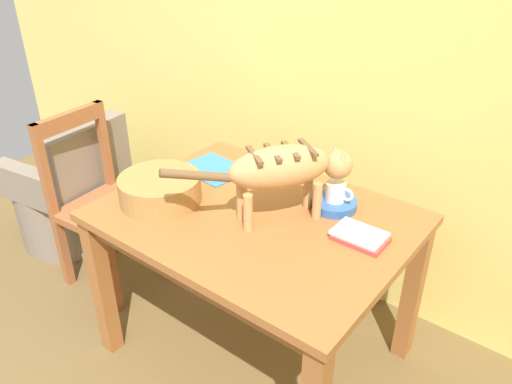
% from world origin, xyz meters
% --- Properties ---
extents(wall_rear, '(5.35, 0.11, 2.50)m').
position_xyz_m(wall_rear, '(0.00, 2.13, 1.25)').
color(wall_rear, '#F1DA70').
rests_on(wall_rear, ground_plane).
extents(dining_table, '(1.18, 0.90, 0.74)m').
position_xyz_m(dining_table, '(0.12, 1.41, 0.65)').
color(dining_table, '#9B5D2F').
rests_on(dining_table, ground_plane).
extents(cat, '(0.45, 0.63, 0.30)m').
position_xyz_m(cat, '(0.22, 1.46, 0.95)').
color(cat, tan).
rests_on(cat, dining_table).
extents(saucer_bowl, '(0.18, 0.18, 0.04)m').
position_xyz_m(saucer_bowl, '(0.34, 1.64, 0.76)').
color(saucer_bowl, '#2F5EB2').
rests_on(saucer_bowl, dining_table).
extents(coffee_mug, '(0.12, 0.08, 0.08)m').
position_xyz_m(coffee_mug, '(0.34, 1.64, 0.82)').
color(coffee_mug, white).
rests_on(coffee_mug, saucer_bowl).
extents(magazine, '(0.30, 0.25, 0.01)m').
position_xyz_m(magazine, '(-0.27, 1.59, 0.75)').
color(magazine, '#347EC7').
rests_on(magazine, dining_table).
extents(book_stack, '(0.20, 0.14, 0.03)m').
position_xyz_m(book_stack, '(0.53, 1.50, 0.76)').
color(book_stack, '#DE3F3B').
rests_on(book_stack, dining_table).
extents(wicker_basket, '(0.33, 0.33, 0.11)m').
position_xyz_m(wicker_basket, '(-0.25, 1.25, 0.80)').
color(wicker_basket, '#A7783E').
rests_on(wicker_basket, dining_table).
extents(wooden_chair_near, '(0.45, 0.45, 0.93)m').
position_xyz_m(wooden_chair_near, '(-0.85, 1.36, 0.45)').
color(wooden_chair_near, '#995733').
rests_on(wooden_chair_near, ground_plane).
extents(wicker_armchair, '(0.64, 0.66, 0.78)m').
position_xyz_m(wicker_armchair, '(-1.33, 1.46, 0.27)').
color(wicker_armchair, gray).
rests_on(wicker_armchair, ground_plane).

